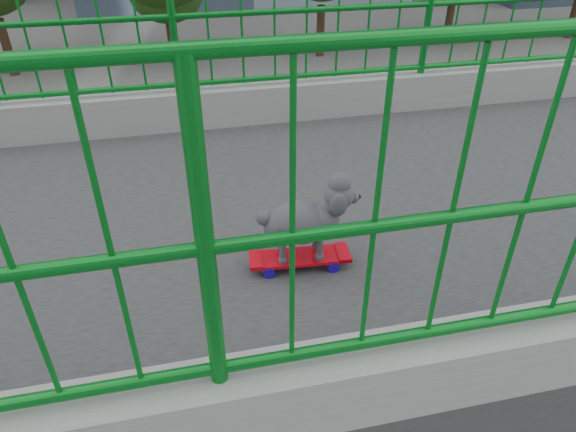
% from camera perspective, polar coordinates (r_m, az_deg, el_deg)
% --- Properties ---
extents(road, '(18.00, 90.00, 0.02)m').
position_cam_1_polar(road, '(18.30, -23.31, 2.31)').
color(road, black).
rests_on(road, ground).
extents(skateboard, '(0.19, 0.53, 0.07)m').
position_cam_1_polar(skateboard, '(2.71, 1.28, -4.64)').
color(skateboard, red).
rests_on(skateboard, footbridge).
extents(poodle, '(0.24, 0.52, 0.43)m').
position_cam_1_polar(poodle, '(2.57, 1.95, -0.26)').
color(poodle, '#2D2B30').
rests_on(poodle, skateboard).
extents(car_1, '(1.49, 4.27, 1.41)m').
position_cam_1_polar(car_1, '(14.85, 5.88, 0.86)').
color(car_1, silver).
rests_on(car_1, ground).
extents(car_4, '(1.54, 3.82, 1.30)m').
position_cam_1_polar(car_4, '(22.98, -17.70, 11.60)').
color(car_4, black).
rests_on(car_4, ground).
extents(car_6, '(2.56, 5.56, 1.55)m').
position_cam_1_polar(car_6, '(18.01, 27.34, 3.51)').
color(car_6, '#929297').
rests_on(car_6, ground).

